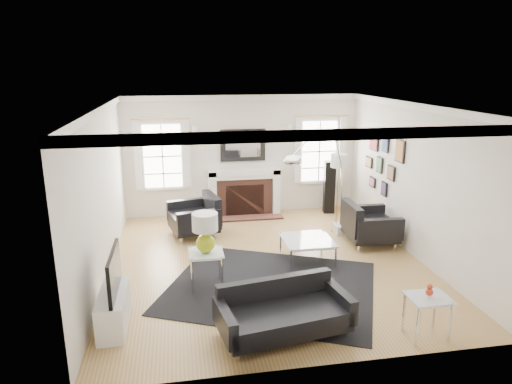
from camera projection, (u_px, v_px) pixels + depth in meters
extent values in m
plane|color=#9E7642|center=(267.00, 262.00, 8.24)|extent=(6.00, 6.00, 0.00)
cube|color=beige|center=(243.00, 155.00, 10.72)|extent=(5.50, 0.04, 2.80)
cube|color=beige|center=(320.00, 257.00, 5.02)|extent=(5.50, 0.04, 2.80)
cube|color=beige|center=(102.00, 195.00, 7.42)|extent=(0.04, 6.00, 2.80)
cube|color=beige|center=(415.00, 181.00, 8.32)|extent=(0.04, 6.00, 2.80)
cube|color=white|center=(268.00, 106.00, 7.50)|extent=(5.50, 6.00, 0.02)
cube|color=white|center=(268.00, 109.00, 7.51)|extent=(5.50, 6.00, 0.12)
cube|color=white|center=(212.00, 194.00, 10.63)|extent=(0.18, 0.38, 1.10)
cube|color=white|center=(275.00, 191.00, 10.88)|extent=(0.18, 0.38, 1.10)
cube|color=white|center=(244.00, 172.00, 10.62)|extent=(1.70, 0.38, 0.12)
cube|color=white|center=(244.00, 176.00, 10.65)|extent=(1.50, 0.34, 0.10)
cube|color=brown|center=(244.00, 196.00, 10.80)|extent=(1.30, 0.30, 0.90)
cube|color=black|center=(245.00, 200.00, 10.72)|extent=(0.90, 0.10, 0.76)
cube|color=brown|center=(246.00, 217.00, 10.66)|extent=(1.70, 0.50, 0.04)
cube|color=black|center=(243.00, 145.00, 10.61)|extent=(1.05, 0.06, 0.75)
cube|color=white|center=(243.00, 145.00, 10.58)|extent=(0.82, 0.02, 0.55)
cube|color=white|center=(162.00, 156.00, 10.37)|extent=(1.00, 0.05, 1.60)
cube|color=white|center=(162.00, 156.00, 10.34)|extent=(0.84, 0.02, 1.44)
cube|color=white|center=(137.00, 156.00, 10.17)|extent=(0.14, 0.05, 1.55)
cube|color=white|center=(187.00, 154.00, 10.35)|extent=(0.14, 0.05, 1.55)
cube|color=white|center=(319.00, 151.00, 10.98)|extent=(1.00, 0.05, 1.60)
cube|color=white|center=(319.00, 151.00, 10.95)|extent=(0.84, 0.02, 1.44)
cube|color=white|center=(298.00, 151.00, 10.78)|extent=(0.14, 0.05, 1.55)
cube|color=white|center=(342.00, 149.00, 10.96)|extent=(0.14, 0.05, 1.55)
cube|color=black|center=(400.00, 151.00, 8.76)|extent=(0.03, 0.34, 0.44)
cube|color=#A8652C|center=(399.00, 151.00, 8.76)|extent=(0.01, 0.29, 0.39)
cube|color=black|center=(385.00, 143.00, 9.37)|extent=(0.03, 0.28, 0.38)
cube|color=#304886|center=(385.00, 143.00, 9.37)|extent=(0.01, 0.23, 0.33)
cube|color=black|center=(374.00, 144.00, 9.92)|extent=(0.03, 0.40, 0.30)
cube|color=#B7383F|center=(373.00, 144.00, 9.91)|extent=(0.01, 0.35, 0.25)
cube|color=black|center=(391.00, 173.00, 9.18)|extent=(0.03, 0.30, 0.30)
cube|color=brown|center=(390.00, 173.00, 9.18)|extent=(0.01, 0.25, 0.25)
cube|color=black|center=(380.00, 165.00, 9.69)|extent=(0.03, 0.26, 0.34)
cube|color=#497A51|center=(379.00, 165.00, 9.69)|extent=(0.01, 0.21, 0.29)
cube|color=black|center=(369.00, 162.00, 10.23)|extent=(0.03, 0.32, 0.24)
cube|color=tan|center=(368.00, 162.00, 10.22)|extent=(0.01, 0.27, 0.19)
cube|color=black|center=(384.00, 189.00, 9.53)|extent=(0.03, 0.24, 0.30)
cube|color=#402E5D|center=(383.00, 189.00, 9.52)|extent=(0.01, 0.19, 0.25)
cube|color=black|center=(372.00, 182.00, 10.10)|extent=(0.03, 0.28, 0.22)
cube|color=#A96271|center=(372.00, 182.00, 10.09)|extent=(0.01, 0.23, 0.17)
cube|color=white|center=(114.00, 310.00, 6.16)|extent=(0.35, 1.00, 0.50)
cube|color=black|center=(114.00, 272.00, 6.02)|extent=(0.05, 1.00, 0.58)
cube|color=black|center=(271.00, 286.00, 7.33)|extent=(3.99, 3.73, 0.01)
cube|color=black|center=(284.00, 318.00, 5.93)|extent=(1.74, 1.04, 0.27)
cube|color=black|center=(275.00, 293.00, 6.19)|extent=(1.64, 0.40, 0.45)
cube|color=black|center=(225.00, 322.00, 5.65)|extent=(0.26, 0.78, 0.35)
cube|color=black|center=(339.00, 301.00, 6.16)|extent=(0.26, 0.78, 0.35)
cube|color=black|center=(194.00, 221.00, 9.48)|extent=(1.08, 1.08, 0.34)
cube|color=black|center=(212.00, 207.00, 9.56)|extent=(0.35, 0.92, 0.56)
cube|color=black|center=(188.00, 209.00, 9.84)|extent=(0.91, 0.33, 0.43)
cube|color=black|center=(199.00, 222.00, 9.04)|extent=(0.91, 0.33, 0.43)
cube|color=black|center=(371.00, 229.00, 9.03)|extent=(0.94, 0.94, 0.34)
cube|color=black|center=(351.00, 218.00, 8.91)|extent=(0.19, 0.91, 0.57)
cube|color=black|center=(380.00, 230.00, 8.56)|extent=(0.91, 0.17, 0.43)
cube|color=black|center=(363.00, 215.00, 9.43)|extent=(0.91, 0.17, 0.43)
cube|color=silver|center=(307.00, 240.00, 8.27)|extent=(0.89, 0.89, 0.02)
cylinder|color=silver|center=(291.00, 260.00, 7.87)|extent=(0.04, 0.04, 0.40)
cylinder|color=silver|center=(336.00, 257.00, 8.00)|extent=(0.04, 0.04, 0.40)
cylinder|color=silver|center=(281.00, 243.00, 8.64)|extent=(0.04, 0.04, 0.40)
cylinder|color=silver|center=(322.00, 240.00, 8.77)|extent=(0.04, 0.04, 0.40)
cube|color=silver|center=(206.00, 253.00, 7.19)|extent=(0.54, 0.54, 0.02)
cylinder|color=silver|center=(192.00, 277.00, 7.01)|extent=(0.04, 0.04, 0.60)
cylinder|color=silver|center=(222.00, 275.00, 7.08)|extent=(0.04, 0.04, 0.60)
cylinder|color=silver|center=(191.00, 265.00, 7.44)|extent=(0.04, 0.04, 0.60)
cylinder|color=silver|center=(220.00, 263.00, 7.52)|extent=(0.04, 0.04, 0.60)
cube|color=silver|center=(429.00, 298.00, 5.83)|extent=(0.52, 0.44, 0.02)
cylinder|color=silver|center=(418.00, 326.00, 5.70)|extent=(0.04, 0.04, 0.58)
cylinder|color=silver|center=(450.00, 323.00, 5.77)|extent=(0.04, 0.04, 0.58)
cylinder|color=silver|center=(404.00, 311.00, 6.04)|extent=(0.04, 0.04, 0.58)
cylinder|color=silver|center=(435.00, 308.00, 6.11)|extent=(0.04, 0.04, 0.58)
sphere|color=#ADC318|center=(206.00, 243.00, 7.14)|extent=(0.30, 0.30, 0.30)
cylinder|color=#ADC318|center=(205.00, 234.00, 7.10)|extent=(0.04, 0.04, 0.12)
cylinder|color=white|center=(205.00, 222.00, 7.05)|extent=(0.40, 0.40, 0.28)
sphere|color=#B52F17|center=(429.00, 292.00, 5.81)|extent=(0.10, 0.10, 0.10)
sphere|color=#B52F17|center=(430.00, 287.00, 5.79)|extent=(0.07, 0.07, 0.07)
cube|color=silver|center=(340.00, 229.00, 9.66)|extent=(0.24, 0.39, 0.20)
ellipsoid|color=silver|center=(293.00, 160.00, 7.85)|extent=(0.33, 0.33, 0.20)
cylinder|color=#BE8842|center=(336.00, 230.00, 9.82)|extent=(0.21, 0.21, 0.03)
cylinder|color=#BE8842|center=(337.00, 198.00, 9.63)|extent=(0.03, 0.03, 1.49)
cylinder|color=white|center=(339.00, 161.00, 9.41)|extent=(0.34, 0.34, 0.28)
cube|color=black|center=(329.00, 187.00, 10.93)|extent=(0.29, 0.29, 1.26)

